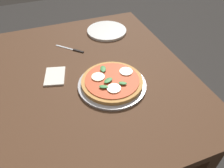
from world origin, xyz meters
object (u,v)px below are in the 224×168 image
dining_table (95,90)px  serving_tray (112,85)px  knife (73,50)px  plate_white (107,31)px  napkin (55,76)px  pizza (112,81)px

dining_table → serving_tray: serving_tray is taller
serving_tray → knife: size_ratio=2.29×
plate_white → dining_table: bearing=-28.9°
dining_table → serving_tray: size_ratio=3.67×
plate_white → napkin: (0.32, -0.37, -0.00)m
dining_table → napkin: bearing=-101.1°
pizza → dining_table: bearing=-155.2°
pizza → napkin: (-0.15, -0.23, -0.02)m
serving_tray → pizza: pizza is taller
napkin → knife: size_ratio=0.98×
serving_tray → plate_white: size_ratio=1.28×
plate_white → knife: bearing=-62.6°
pizza → serving_tray: bearing=-23.6°
plate_white → serving_tray: bearing=-16.9°
knife → plate_white: bearing=117.4°
dining_table → knife: 0.26m
serving_tray → pizza: 0.02m
serving_tray → plate_white: (-0.47, 0.14, 0.00)m
napkin → knife: 0.23m
serving_tray → napkin: bearing=-123.7°
plate_white → napkin: size_ratio=1.84×
dining_table → knife: (-0.23, -0.05, 0.12)m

